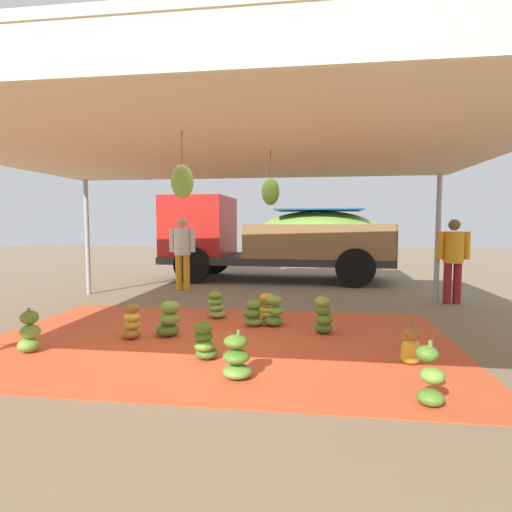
# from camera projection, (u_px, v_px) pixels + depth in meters

# --- Properties ---
(ground_plane) EXTENTS (40.00, 40.00, 0.00)m
(ground_plane) POSITION_uv_depth(u_px,v_px,m) (250.00, 301.00, 8.60)
(ground_plane) COLOR #7F6B51
(tarp_orange) EXTENTS (6.36, 4.06, 0.01)m
(tarp_orange) POSITION_uv_depth(u_px,v_px,m) (218.00, 341.00, 5.64)
(tarp_orange) COLOR #D1512D
(tarp_orange) RESTS_ON ground
(tent_canopy) EXTENTS (8.00, 7.00, 2.66)m
(tent_canopy) POSITION_uv_depth(u_px,v_px,m) (215.00, 149.00, 5.34)
(tent_canopy) COLOR #9EA0A5
(tent_canopy) RESTS_ON ground
(banana_bunch_0) EXTENTS (0.33, 0.29, 0.58)m
(banana_bunch_0) POSITION_uv_depth(u_px,v_px,m) (430.00, 378.00, 3.62)
(banana_bunch_0) COLOR #518428
(banana_bunch_0) RESTS_ON tarp_orange
(banana_bunch_1) EXTENTS (0.32, 0.33, 0.48)m
(banana_bunch_1) POSITION_uv_depth(u_px,v_px,m) (410.00, 346.00, 4.68)
(banana_bunch_1) COLOR gold
(banana_bunch_1) RESTS_ON tarp_orange
(banana_bunch_2) EXTENTS (0.34, 0.34, 0.59)m
(banana_bunch_2) POSITION_uv_depth(u_px,v_px,m) (323.00, 316.00, 5.97)
(banana_bunch_2) COLOR #477523
(banana_bunch_2) RESTS_ON tarp_orange
(banana_bunch_3) EXTENTS (0.34, 0.37, 0.54)m
(banana_bunch_3) POSITION_uv_depth(u_px,v_px,m) (132.00, 322.00, 5.73)
(banana_bunch_3) COLOR #996628
(banana_bunch_3) RESTS_ON tarp_orange
(banana_bunch_4) EXTENTS (0.39, 0.41, 0.45)m
(banana_bunch_4) POSITION_uv_depth(u_px,v_px,m) (253.00, 314.00, 6.42)
(banana_bunch_4) COLOR #75A83D
(banana_bunch_4) RESTS_ON tarp_orange
(banana_bunch_5) EXTENTS (0.43, 0.41, 0.51)m
(banana_bunch_5) POSITION_uv_depth(u_px,v_px,m) (216.00, 305.00, 6.98)
(banana_bunch_5) COLOR #75A83D
(banana_bunch_5) RESTS_ON tarp_orange
(banana_bunch_6) EXTENTS (0.38, 0.40, 0.49)m
(banana_bunch_6) POSITION_uv_depth(u_px,v_px,m) (205.00, 342.00, 4.85)
(banana_bunch_6) COLOR #477523
(banana_bunch_6) RESTS_ON tarp_orange
(banana_bunch_7) EXTENTS (0.33, 0.33, 0.55)m
(banana_bunch_7) POSITION_uv_depth(u_px,v_px,m) (29.00, 333.00, 5.11)
(banana_bunch_7) COLOR #6B9E38
(banana_bunch_7) RESTS_ON tarp_orange
(banana_bunch_8) EXTENTS (0.42, 0.40, 0.53)m
(banana_bunch_8) POSITION_uv_depth(u_px,v_px,m) (275.00, 312.00, 6.43)
(banana_bunch_8) COLOR #518428
(banana_bunch_8) RESTS_ON tarp_orange
(banana_bunch_9) EXTENTS (0.40, 0.40, 0.50)m
(banana_bunch_9) POSITION_uv_depth(u_px,v_px,m) (237.00, 358.00, 4.25)
(banana_bunch_9) COLOR #6B9E38
(banana_bunch_9) RESTS_ON tarp_orange
(banana_bunch_10) EXTENTS (0.39, 0.39, 0.47)m
(banana_bunch_10) POSITION_uv_depth(u_px,v_px,m) (268.00, 307.00, 6.91)
(banana_bunch_10) COLOR gold
(banana_bunch_10) RESTS_ON tarp_orange
(banana_bunch_11) EXTENTS (0.47, 0.47, 0.54)m
(banana_bunch_11) POSITION_uv_depth(u_px,v_px,m) (169.00, 320.00, 5.85)
(banana_bunch_11) COLOR #477523
(banana_bunch_11) RESTS_ON tarp_orange
(cargo_truck_main) EXTENTS (6.41, 2.64, 2.40)m
(cargo_truck_main) POSITION_uv_depth(u_px,v_px,m) (271.00, 236.00, 11.76)
(cargo_truck_main) COLOR #2D2D2D
(cargo_truck_main) RESTS_ON ground
(worker_0) EXTENTS (0.62, 0.38, 1.70)m
(worker_0) POSITION_uv_depth(u_px,v_px,m) (453.00, 255.00, 8.20)
(worker_0) COLOR maroon
(worker_0) RESTS_ON ground
(worker_1) EXTENTS (0.64, 0.39, 1.76)m
(worker_1) POSITION_uv_depth(u_px,v_px,m) (182.00, 248.00, 9.91)
(worker_1) COLOR orange
(worker_1) RESTS_ON ground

